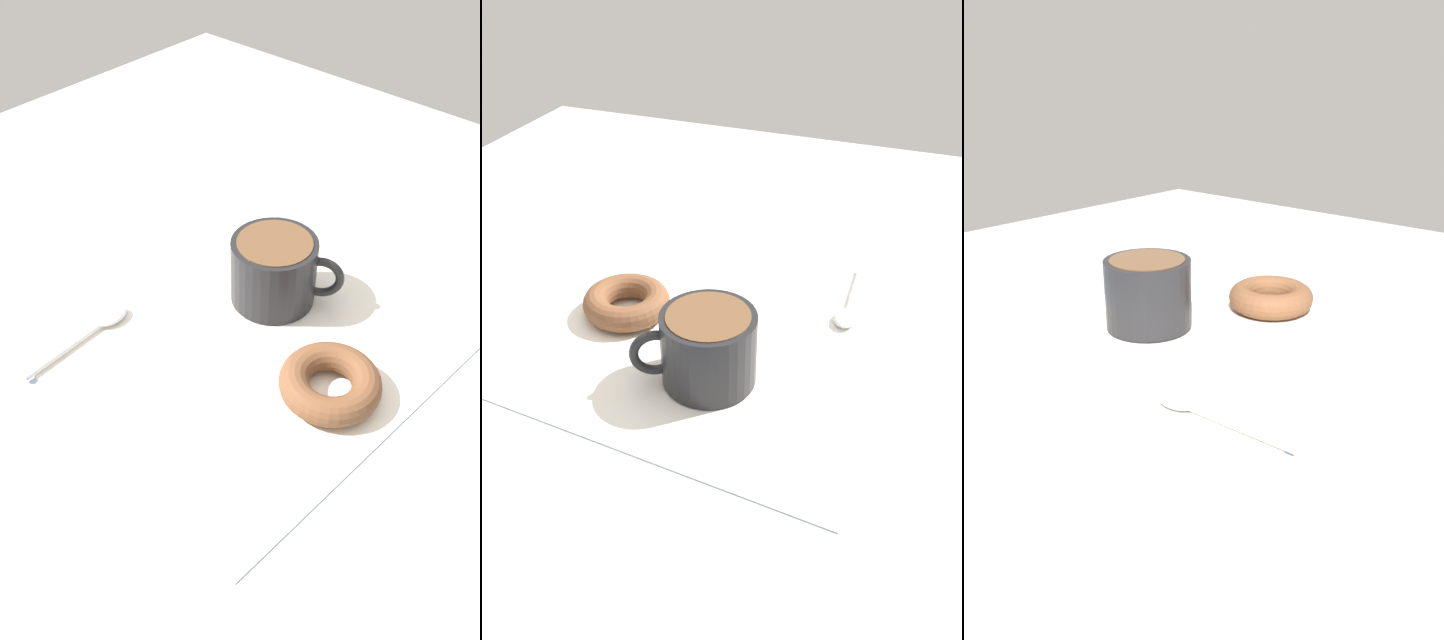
{
  "view_description": "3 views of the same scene",
  "coord_description": "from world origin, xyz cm",
  "views": [
    {
      "loc": [
        -31.46,
        -30.5,
        44.86
      ],
      "look_at": [
        1.42,
        -1.21,
        2.3
      ],
      "focal_mm": 35.0,
      "sensor_mm": 36.0,
      "label": 1
    },
    {
      "loc": [
        49.33,
        17.16,
        39.43
      ],
      "look_at": [
        1.42,
        -1.21,
        2.3
      ],
      "focal_mm": 35.0,
      "sensor_mm": 36.0,
      "label": 2
    },
    {
      "loc": [
        -35.85,
        41.75,
        25.59
      ],
      "look_at": [
        1.42,
        -1.21,
        2.3
      ],
      "focal_mm": 35.0,
      "sensor_mm": 36.0,
      "label": 3
    }
  ],
  "objects": [
    {
      "name": "donut",
      "position": [
        1.19,
        -12.31,
        1.68
      ],
      "size": [
        9.37,
        9.37,
        2.76
      ],
      "primitive_type": "torus",
      "color": "brown",
      "rests_on": "napkin"
    },
    {
      "name": "napkin",
      "position": [
        1.42,
        -1.21,
        0.15
      ],
      "size": [
        37.92,
        37.92,
        0.3
      ],
      "primitive_type": "cube",
      "rotation": [
        0.0,
        0.0,
        -0.07
      ],
      "color": "white",
      "rests_on": "ground_plane"
    },
    {
      "name": "spoon",
      "position": [
        -7.34,
        10.09,
        0.7
      ],
      "size": [
        12.71,
        2.55,
        0.9
      ],
      "color": "silver",
      "rests_on": "napkin"
    },
    {
      "name": "ground_plane",
      "position": [
        0.0,
        0.0,
        -1.0
      ],
      "size": [
        120.0,
        120.0,
        2.0
      ],
      "primitive_type": "cube",
      "color": "#99A8B7"
    },
    {
      "name": "coffee_cup",
      "position": [
        8.06,
        -0.16,
        4.06
      ],
      "size": [
        8.89,
        11.02,
        7.24
      ],
      "color": "black",
      "rests_on": "napkin"
    }
  ]
}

